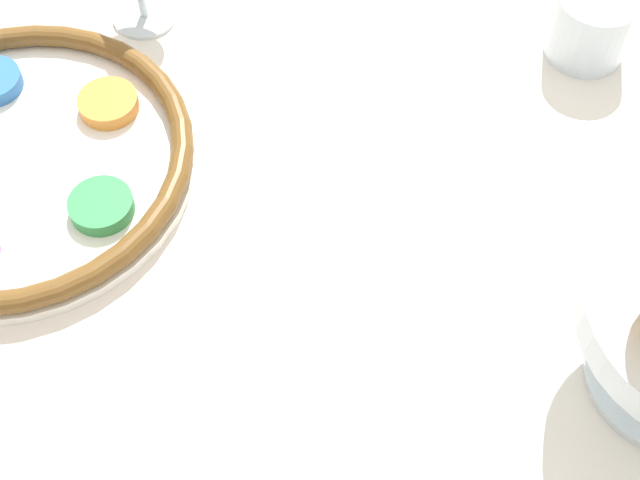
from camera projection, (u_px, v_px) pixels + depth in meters
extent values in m
cube|color=silver|center=(300.00, 448.00, 1.03)|extent=(1.26, 1.09, 0.71)
cylinder|color=white|center=(18.00, 167.00, 0.79)|extent=(0.32, 0.32, 0.01)
torus|color=brown|center=(13.00, 156.00, 0.78)|extent=(0.32, 0.32, 0.02)
cylinder|color=#33934C|center=(101.00, 206.00, 0.76)|extent=(0.06, 0.06, 0.01)
cylinder|color=orange|center=(108.00, 103.00, 0.82)|extent=(0.06, 0.06, 0.01)
cylinder|color=silver|center=(145.00, 16.00, 0.90)|extent=(0.06, 0.06, 0.00)
cylinder|color=silver|center=(591.00, 26.00, 0.85)|extent=(0.08, 0.08, 0.07)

